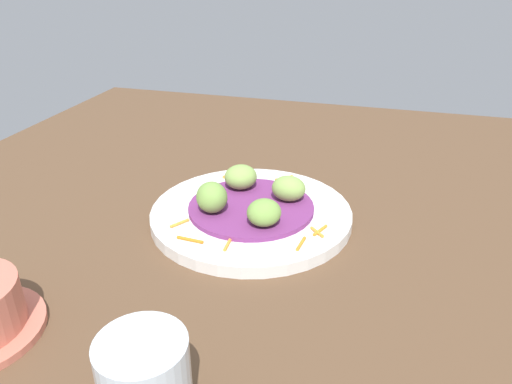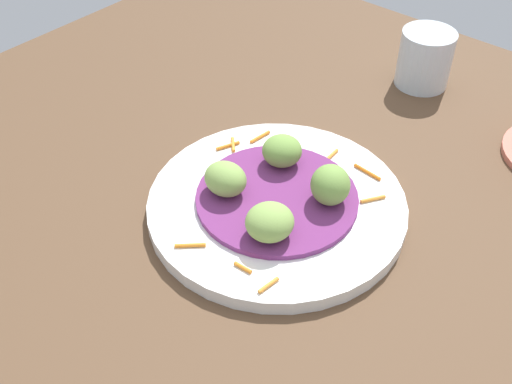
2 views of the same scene
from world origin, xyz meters
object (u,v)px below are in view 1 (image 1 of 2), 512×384
at_px(guac_scoop_right, 264,212).
at_px(water_glass, 145,381).
at_px(guac_scoop_back, 289,188).
at_px(main_plate, 251,214).
at_px(guac_scoop_center, 212,197).
at_px(guac_scoop_left, 240,178).

distance_m(guac_scoop_right, water_glass, 0.29).
bearing_deg(water_glass, guac_scoop_back, -95.55).
xyz_separation_m(main_plate, water_glass, (-0.01, 0.33, 0.03)).
xyz_separation_m(main_plate, guac_scoop_back, (-0.05, -0.03, 0.03)).
distance_m(guac_scoop_back, water_glass, 0.36).
relative_size(guac_scoop_center, water_glass, 0.59).
distance_m(main_plate, guac_scoop_left, 0.06).
bearing_deg(main_plate, guac_scoop_left, -56.28).
relative_size(guac_scoop_left, water_glass, 0.63).
bearing_deg(guac_scoop_left, water_glass, 96.25).
distance_m(guac_scoop_left, guac_scoop_center, 0.08).
bearing_deg(water_glass, main_plate, -88.15).
xyz_separation_m(main_plate, guac_scoop_center, (0.05, 0.03, 0.04)).
relative_size(main_plate, guac_scoop_left, 5.70).
relative_size(guac_scoop_back, water_glass, 0.61).
xyz_separation_m(main_plate, guac_scoop_right, (-0.03, 0.05, 0.03)).
height_order(guac_scoop_center, guac_scoop_back, guac_scoop_center).
relative_size(main_plate, guac_scoop_back, 5.86).
bearing_deg(main_plate, guac_scoop_back, -146.28).
height_order(guac_scoop_left, guac_scoop_back, same).
distance_m(guac_scoop_center, water_glass, 0.31).
xyz_separation_m(guac_scoop_back, water_glass, (0.04, 0.36, -0.00)).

